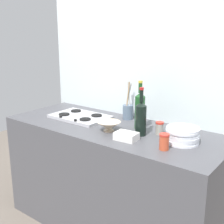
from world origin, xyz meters
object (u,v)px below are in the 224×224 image
(plate_stack, at_px, (183,135))
(condiment_jar_rear, at_px, (159,128))
(condiment_jar_front, at_px, (164,142))
(wine_bottle_leftmost, at_px, (140,110))
(wine_bottle_mid_left, at_px, (141,118))
(butter_dish, at_px, (126,136))
(stovetop_hob, at_px, (80,117))
(utensil_crock, at_px, (128,110))
(mixing_bowl, at_px, (109,126))

(plate_stack, bearing_deg, condiment_jar_rear, 165.49)
(condiment_jar_front, bearing_deg, wine_bottle_leftmost, 143.07)
(wine_bottle_mid_left, xyz_separation_m, butter_dish, (-0.02, -0.14, -0.10))
(wine_bottle_leftmost, height_order, condiment_jar_rear, wine_bottle_leftmost)
(stovetop_hob, distance_m, condiment_jar_front, 0.93)
(wine_bottle_mid_left, bearing_deg, stovetop_hob, 175.36)
(wine_bottle_mid_left, distance_m, butter_dish, 0.18)
(wine_bottle_leftmost, distance_m, condiment_jar_rear, 0.21)
(utensil_crock, bearing_deg, butter_dish, -56.51)
(condiment_jar_front, bearing_deg, utensil_crock, 143.46)
(stovetop_hob, xyz_separation_m, condiment_jar_rear, (0.75, 0.04, 0.03))
(wine_bottle_leftmost, relative_size, condiment_jar_rear, 3.96)
(wine_bottle_leftmost, xyz_separation_m, condiment_jar_rear, (0.19, -0.03, -0.10))
(stovetop_hob, relative_size, condiment_jar_front, 4.70)
(mixing_bowl, xyz_separation_m, utensil_crock, (-0.07, 0.35, 0.03))
(stovetop_hob, distance_m, wine_bottle_mid_left, 0.66)
(mixing_bowl, relative_size, condiment_jar_front, 1.72)
(condiment_jar_front, bearing_deg, stovetop_hob, 167.88)
(wine_bottle_leftmost, xyz_separation_m, utensil_crock, (-0.22, 0.16, -0.07))
(stovetop_hob, bearing_deg, condiment_jar_front, -12.12)
(condiment_jar_front, bearing_deg, condiment_jar_rear, 124.60)
(mixing_bowl, xyz_separation_m, condiment_jar_rear, (0.33, 0.17, 0.01))
(condiment_jar_rear, bearing_deg, wine_bottle_mid_left, -136.51)
(plate_stack, height_order, butter_dish, plate_stack)
(wine_bottle_leftmost, bearing_deg, plate_stack, -11.38)
(stovetop_hob, bearing_deg, butter_dish, -17.59)
(condiment_jar_front, bearing_deg, butter_dish, -179.78)
(stovetop_hob, distance_m, utensil_crock, 0.41)
(plate_stack, bearing_deg, condiment_jar_front, -101.76)
(wine_bottle_leftmost, height_order, mixing_bowl, wine_bottle_leftmost)
(condiment_jar_rear, bearing_deg, stovetop_hob, -176.68)
(wine_bottle_leftmost, relative_size, wine_bottle_mid_left, 1.07)
(plate_stack, distance_m, utensil_crock, 0.65)
(wine_bottle_leftmost, relative_size, butter_dish, 2.42)
(mixing_bowl, height_order, utensil_crock, utensil_crock)
(wine_bottle_mid_left, bearing_deg, wine_bottle_leftmost, 125.57)
(wine_bottle_leftmost, bearing_deg, wine_bottle_mid_left, -54.43)
(wine_bottle_leftmost, relative_size, condiment_jar_front, 3.55)
(plate_stack, xyz_separation_m, condiment_jar_rear, (-0.20, 0.05, -0.01))
(mixing_bowl, bearing_deg, stovetop_hob, 163.01)
(stovetop_hob, xyz_separation_m, wine_bottle_mid_left, (0.64, -0.05, 0.12))
(stovetop_hob, height_order, condiment_jar_rear, condiment_jar_rear)
(condiment_jar_front, bearing_deg, mixing_bowl, 172.03)
(utensil_crock, bearing_deg, plate_stack, -21.23)
(condiment_jar_front, bearing_deg, wine_bottle_mid_left, 151.64)
(stovetop_hob, bearing_deg, condiment_jar_rear, 3.32)
(wine_bottle_mid_left, height_order, mixing_bowl, wine_bottle_mid_left)
(utensil_crock, distance_m, condiment_jar_rear, 0.45)
(wine_bottle_mid_left, bearing_deg, condiment_jar_front, -28.36)
(stovetop_hob, xyz_separation_m, condiment_jar_front, (0.91, -0.20, 0.04))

